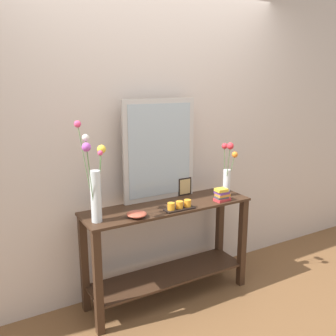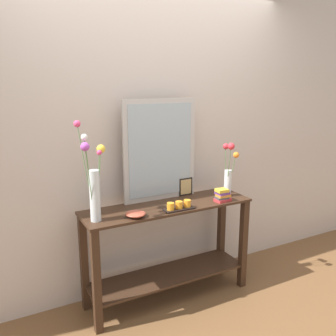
# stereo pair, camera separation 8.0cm
# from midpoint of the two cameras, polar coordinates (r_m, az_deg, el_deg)

# --- Properties ---
(ground_plane) EXTENTS (7.00, 6.00, 0.02)m
(ground_plane) POSITION_cam_midpoint_polar(r_m,az_deg,el_deg) (3.28, 0.74, -19.64)
(ground_plane) COLOR brown
(wall_back) EXTENTS (6.40, 0.08, 2.70)m
(wall_back) POSITION_cam_midpoint_polar(r_m,az_deg,el_deg) (3.06, -2.08, 5.35)
(wall_back) COLOR beige
(wall_back) RESTS_ON ground
(console_table) EXTENTS (1.39, 0.40, 0.82)m
(console_table) POSITION_cam_midpoint_polar(r_m,az_deg,el_deg) (3.04, 0.77, -11.62)
(console_table) COLOR #382316
(console_table) RESTS_ON ground
(mirror_leaning) EXTENTS (0.64, 0.03, 0.83)m
(mirror_leaning) POSITION_cam_midpoint_polar(r_m,az_deg,el_deg) (2.96, -0.47, 2.81)
(mirror_leaning) COLOR #B7B2AD
(mirror_leaning) RESTS_ON console_table
(tall_vase_left) EXTENTS (0.21, 0.25, 0.70)m
(tall_vase_left) POSITION_cam_midpoint_polar(r_m,az_deg,el_deg) (2.56, -10.74, -2.26)
(tall_vase_left) COLOR silver
(tall_vase_left) RESTS_ON console_table
(vase_right) EXTENTS (0.15, 0.16, 0.48)m
(vase_right) POSITION_cam_midpoint_polar(r_m,az_deg,el_deg) (3.12, 10.27, -0.59)
(vase_right) COLOR silver
(vase_right) RESTS_ON console_table
(candle_tray) EXTENTS (0.24, 0.09, 0.07)m
(candle_tray) POSITION_cam_midpoint_polar(r_m,az_deg,el_deg) (2.80, 2.56, -6.03)
(candle_tray) COLOR black
(candle_tray) RESTS_ON console_table
(picture_frame_small) EXTENTS (0.13, 0.01, 0.15)m
(picture_frame_small) POSITION_cam_midpoint_polar(r_m,az_deg,el_deg) (3.14, 3.52, -2.95)
(picture_frame_small) COLOR black
(picture_frame_small) RESTS_ON console_table
(decorative_bowl) EXTENTS (0.15, 0.15, 0.04)m
(decorative_bowl) POSITION_cam_midpoint_polar(r_m,az_deg,el_deg) (2.66, -4.25, -7.19)
(decorative_bowl) COLOR #B24C38
(decorative_bowl) RESTS_ON console_table
(book_stack) EXTENTS (0.14, 0.10, 0.11)m
(book_stack) POSITION_cam_midpoint_polar(r_m,az_deg,el_deg) (3.03, 9.31, -4.28)
(book_stack) COLOR #C63338
(book_stack) RESTS_ON console_table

